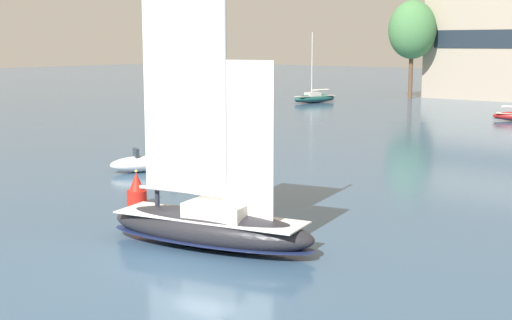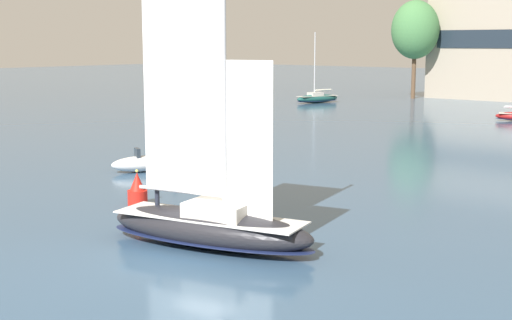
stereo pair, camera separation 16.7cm
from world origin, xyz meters
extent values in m
plane|color=#385675|center=(0.00, 0.00, 0.00)|extent=(400.00, 400.00, 0.00)
cylinder|color=brown|center=(-31.19, 77.61, 3.95)|extent=(0.63, 0.63, 7.90)
ellipsoid|color=#477F47|center=(-31.19, 77.61, 10.29)|extent=(7.11, 7.11, 8.69)
ellipsoid|color=#232328|center=(0.00, 0.00, 0.79)|extent=(9.64, 4.62, 1.58)
ellipsoid|color=#19234C|center=(0.00, 0.00, 0.36)|extent=(9.73, 4.66, 0.19)
cube|color=silver|center=(0.00, 0.00, 1.25)|extent=(8.46, 3.96, 0.06)
cube|color=beige|center=(0.45, 0.10, 1.61)|extent=(2.94, 2.36, 0.65)
cylinder|color=silver|center=(0.72, 0.17, 7.09)|extent=(0.19, 0.19, 11.61)
cylinder|color=silver|center=(-1.31, -0.30, 2.21)|extent=(4.11, 1.09, 0.16)
cube|color=white|center=(-1.15, -0.26, 6.97)|extent=(3.76, 0.89, 9.52)
cube|color=white|center=(1.82, 0.42, 4.48)|extent=(2.00, 0.48, 6.39)
cylinder|color=#232838|center=(-2.79, -0.32, 1.71)|extent=(0.24, 0.24, 0.85)
cylinder|color=silver|center=(-2.79, -0.32, 2.46)|extent=(0.41, 0.41, 0.65)
sphere|color=tan|center=(-2.79, -0.32, 2.90)|extent=(0.24, 0.24, 0.24)
ellipsoid|color=#194C47|center=(-37.86, 61.94, 0.60)|extent=(3.89, 7.33, 1.20)
ellipsoid|color=#19234C|center=(-37.86, 61.94, 0.27)|extent=(3.93, 7.40, 0.14)
cube|color=#BCB7A8|center=(-37.86, 61.94, 0.96)|extent=(3.35, 6.42, 0.06)
cube|color=beige|center=(-37.96, 61.61, 1.24)|extent=(1.88, 2.29, 0.49)
cylinder|color=silver|center=(-38.02, 61.40, 5.40)|extent=(0.14, 0.14, 8.82)
cylinder|color=silver|center=(-37.57, 62.93, 1.70)|extent=(1.01, 3.08, 0.12)
cylinder|color=silver|center=(-37.57, 62.93, 1.78)|extent=(0.99, 2.80, 0.19)
ellipsoid|color=silver|center=(-15.37, 9.98, 0.52)|extent=(3.54, 4.63, 1.04)
cube|color=black|center=(-14.41, 11.79, 1.09)|extent=(0.31, 0.29, 1.14)
cube|color=#28333D|center=(-15.57, 9.60, 1.24)|extent=(0.88, 0.62, 0.62)
cylinder|color=red|center=(-8.17, 3.19, 0.39)|extent=(1.03, 1.03, 0.77)
cone|color=red|center=(-8.17, 3.19, 1.24)|extent=(0.77, 0.77, 0.94)
sphere|color=#F2F266|center=(-8.17, 3.19, 1.79)|extent=(0.16, 0.16, 0.16)
camera|label=1|loc=(19.59, -20.76, 8.32)|focal=50.00mm
camera|label=2|loc=(19.72, -20.66, 8.32)|focal=50.00mm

